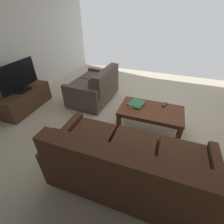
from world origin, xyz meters
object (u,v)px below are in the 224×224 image
object	(u,v)px
flat_tv	(18,77)
tv_remote	(165,105)
tv_stand	(26,100)
sofa_main	(128,166)
loveseat_near	(95,87)
coffee_table	(151,113)
book_stack	(136,104)

from	to	relation	value
flat_tv	tv_remote	size ratio (longest dim) A/B	5.44
tv_stand	flat_tv	distance (m)	0.53
sofa_main	tv_stand	bearing A→B (deg)	-21.35
loveseat_near	flat_tv	world-z (taller)	flat_tv
sofa_main	tv_remote	size ratio (longest dim) A/B	11.43
tv_remote	loveseat_near	bearing A→B (deg)	-15.95
coffee_table	flat_tv	bearing A→B (deg)	4.10
loveseat_near	tv_stand	bearing A→B (deg)	34.49
sofa_main	book_stack	distance (m)	1.27
book_stack	flat_tv	bearing A→B (deg)	6.11
tv_stand	sofa_main	bearing A→B (deg)	158.65
tv_stand	book_stack	distance (m)	2.38
tv_stand	book_stack	xyz separation A→B (m)	(-2.35, -0.25, 0.25)
book_stack	tv_remote	bearing A→B (deg)	-161.67
coffee_table	book_stack	size ratio (longest dim) A/B	3.18
book_stack	tv_remote	world-z (taller)	book_stack
loveseat_near	flat_tv	distance (m)	1.58
tv_stand	book_stack	bearing A→B (deg)	-173.86
sofa_main	coffee_table	distance (m)	1.19
coffee_table	tv_remote	bearing A→B (deg)	-132.16
sofa_main	loveseat_near	xyz separation A→B (m)	(1.29, -1.86, -0.04)
tv_stand	tv_remote	distance (m)	2.87
loveseat_near	coffee_table	world-z (taller)	loveseat_near
tv_remote	coffee_table	bearing A→B (deg)	47.84
loveseat_near	tv_stand	xyz separation A→B (m)	(1.26, 0.86, -0.12)
sofa_main	loveseat_near	distance (m)	2.26
flat_tv	coffee_table	bearing A→B (deg)	-175.90
coffee_table	tv_stand	bearing A→B (deg)	4.13
coffee_table	tv_stand	xyz separation A→B (m)	(2.63, 0.19, -0.16)
sofa_main	flat_tv	distance (m)	2.76
sofa_main	book_stack	bearing A→B (deg)	-81.26
loveseat_near	flat_tv	bearing A→B (deg)	34.46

